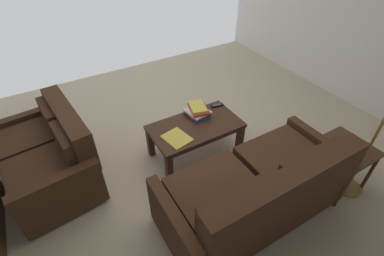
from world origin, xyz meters
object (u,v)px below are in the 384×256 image
loveseat_near (50,155)px  loose_magazine (177,138)px  sofa_main (258,191)px  coffee_mug (341,143)px  end_table (343,153)px  book_stack (198,111)px  tv_remote (217,105)px  coffee_table (196,130)px

loveseat_near → loose_magazine: loveseat_near is taller
loveseat_near → loose_magazine: (-1.24, 0.51, 0.08)m
sofa_main → loose_magazine: 1.02m
loveseat_near → coffee_mug: (-2.53, 1.55, 0.21)m
sofa_main → end_table: sofa_main is taller
book_stack → tv_remote: (-0.31, -0.03, -0.05)m
loveseat_near → book_stack: size_ratio=4.20×
coffee_mug → book_stack: 1.56m
sofa_main → end_table: (-1.02, 0.11, 0.07)m
loveseat_near → tv_remote: loveseat_near is taller
end_table → coffee_table: bearing=-48.1°
end_table → loose_magazine: bearing=-38.7°
loveseat_near → loose_magazine: bearing=157.5°
end_table → coffee_mug: coffee_mug is taller
tv_remote → sofa_main: bearing=72.1°
sofa_main → tv_remote: 1.32m
coffee_table → book_stack: size_ratio=3.27×
sofa_main → coffee_table: (0.03, -1.06, -0.01)m
end_table → book_stack: bearing=-55.2°
sofa_main → loveseat_near: (1.56, -1.48, -0.02)m
coffee_table → loose_magazine: (0.29, 0.09, 0.07)m
coffee_table → coffee_mug: coffee_mug is taller
end_table → coffee_mug: size_ratio=5.12×
coffee_table → book_stack: book_stack is taller
sofa_main → coffee_table: bearing=-88.5°
coffee_table → loose_magazine: size_ratio=3.58×
tv_remote → loose_magazine: (0.73, 0.29, -0.01)m
sofa_main → loose_magazine: sofa_main is taller
coffee_mug → loose_magazine: (1.29, -1.04, -0.13)m
coffee_table → sofa_main: bearing=91.5°
loveseat_near → coffee_mug: loveseat_near is taller
loveseat_near → coffee_mug: bearing=148.5°
sofa_main → coffee_table: sofa_main is taller
book_stack → end_table: bearing=124.8°
sofa_main → coffee_mug: size_ratio=17.36×
book_stack → tv_remote: bearing=-174.2°
loveseat_near → loose_magazine: 1.34m
sofa_main → coffee_table: size_ratio=1.69×
tv_remote → loose_magazine: tv_remote is taller
coffee_table → book_stack: bearing=-128.1°
tv_remote → loose_magazine: bearing=21.5°
coffee_mug → loose_magazine: 1.66m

